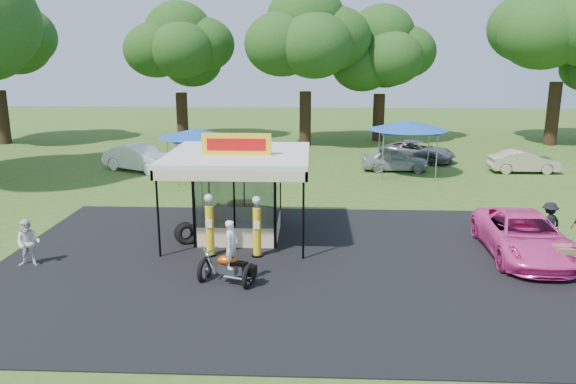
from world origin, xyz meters
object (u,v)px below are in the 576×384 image
Objects in this scene: gas_station_kiosk at (239,193)px; spectator_west at (28,243)px; bg_car_c at (395,160)px; bg_car_d at (418,151)px; motorcycle at (230,259)px; bg_car_b at (254,153)px; a_frame_sign at (563,262)px; tent_east at (408,126)px; bg_car_a at (140,158)px; gas_pump_right at (257,228)px; kiosk_car at (247,209)px; bg_car_e at (524,162)px; pink_sedan at (524,236)px; tent_west at (195,133)px; gas_pump_left at (210,227)px; spectator_east_a at (549,223)px.

gas_station_kiosk is 7.71m from spectator_west.
bg_car_c reaches higher than bg_car_d.
bg_car_b is (-1.25, 19.33, -0.05)m from motorcycle.
a_frame_sign is 0.23× the size of tent_east.
gas_pump_right is at bearing -121.52° from bg_car_a.
bg_car_a reaches higher than bg_car_d.
kiosk_car is 19.09m from bg_car_e.
pink_sedan is 1.13× the size of bg_car_a.
tent_east is at bearing -128.52° from bg_car_b.
a_frame_sign is 0.19× the size of pink_sedan.
bg_car_d is at bearing 59.25° from bg_car_e.
tent_east is (12.36, 1.61, 0.31)m from tent_west.
kiosk_car is 13.22m from tent_east.
bg_car_b is at bearing -45.58° from bg_car_a.
bg_car_c is 0.98× the size of tent_west.
tent_east reaches higher than a_frame_sign.
gas_station_kiosk is at bearing -180.00° from kiosk_car.
spectator_west is at bearing 173.07° from bg_car_d.
bg_car_c is 2.55m from tent_east.
pink_sedan is 15.23m from bg_car_c.
tent_west is (-4.82, 12.81, 1.55)m from gas_pump_right.
motorcycle is 19.37m from bg_car_b.
gas_pump_right is (1.68, 0.01, -0.03)m from gas_pump_left.
gas_pump_right is 10.16m from a_frame_sign.
bg_car_a is at bearing 178.54° from tent_east.
tent_east reaches higher than gas_pump_right.
gas_station_kiosk reaches higher than a_frame_sign.
motorcycle is 19.12m from bg_car_a.
spectator_west is (-6.77, -3.56, -0.95)m from gas_station_kiosk.
tent_east is at bearing 81.68° from motorcycle.
tent_east is at bearing -99.99° from spectator_east_a.
a_frame_sign is 17.56m from bg_car_e.
bg_car_e is at bearing 30.70° from spectator_west.
spectator_west is 27.95m from bg_car_e.
bg_car_c is (8.71, 15.53, -0.42)m from gas_pump_left.
gas_station_kiosk is at bearing -178.21° from bg_car_d.
bg_car_a reaches higher than pink_sedan.
motorcycle is (1.07, -2.47, -0.26)m from gas_pump_left.
bg_car_c reaches higher than a_frame_sign.
gas_pump_left is 0.83× the size of kiosk_car.
kiosk_car is 0.69× the size of bg_car_c.
gas_pump_right is at bearing -172.71° from bg_car_d.
tent_east is at bearing 55.01° from gas_station_kiosk.
bg_car_e is at bearing -119.14° from bg_car_b.
bg_car_e is at bearing -87.53° from bg_car_d.
gas_station_kiosk is 15.41m from bg_car_c.
gas_pump_right is at bearing 174.75° from a_frame_sign.
gas_pump_left reaches higher than kiosk_car.
a_frame_sign is 0.27× the size of bg_car_c.
kiosk_car is (-0.91, 4.56, -0.60)m from gas_pump_right.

